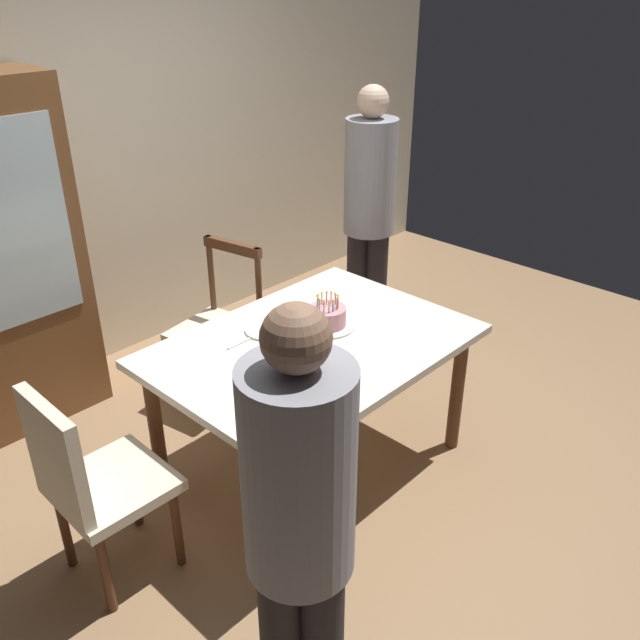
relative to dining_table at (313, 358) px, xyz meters
name	(u,v)px	position (x,y,z in m)	size (l,w,h in m)	color
ground	(314,465)	(0.00, 0.00, -0.66)	(6.40, 6.40, 0.00)	#93704C
back_wall	(93,160)	(0.00, 1.85, 0.64)	(6.40, 0.10, 2.60)	beige
dining_table	(313,358)	(0.00, 0.00, 0.00)	(1.49, 1.07, 0.75)	silver
birthday_cake	(327,318)	(0.16, 0.06, 0.14)	(0.28, 0.28, 0.17)	silver
plate_near_celebrant	(286,396)	(-0.41, -0.24, 0.09)	(0.22, 0.22, 0.01)	white
plate_far_side	(267,330)	(-0.07, 0.24, 0.09)	(0.22, 0.22, 0.01)	white
fork_near_celebrant	(255,411)	(-0.57, -0.22, 0.09)	(0.18, 0.02, 0.01)	silver
fork_far_side	(242,342)	(-0.23, 0.24, 0.09)	(0.18, 0.02, 0.01)	silver
chair_spindle_back	(219,329)	(0.09, 0.86, -0.20)	(0.51, 0.51, 0.95)	beige
chair_upholstered	(90,480)	(-1.13, 0.14, -0.13)	(0.45, 0.45, 0.95)	beige
person_celebrant	(300,525)	(-1.01, -0.92, 0.27)	(0.32, 0.32, 1.63)	#262328
person_guest	(369,208)	(1.15, 0.62, 0.33)	(0.32, 0.32, 1.74)	#262328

